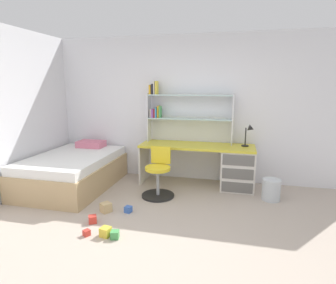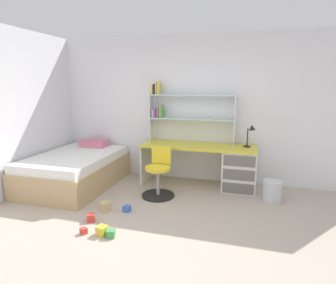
{
  "view_description": "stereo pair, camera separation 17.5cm",
  "coord_description": "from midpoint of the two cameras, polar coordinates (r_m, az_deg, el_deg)",
  "views": [
    {
      "loc": [
        0.77,
        -2.81,
        1.75
      ],
      "look_at": [
        -0.22,
        1.29,
        0.89
      ],
      "focal_mm": 30.16,
      "sensor_mm": 36.0,
      "label": 1
    },
    {
      "loc": [
        0.94,
        -2.77,
        1.75
      ],
      "look_at": [
        -0.22,
        1.29,
        0.89
      ],
      "focal_mm": 30.16,
      "sensor_mm": 36.0,
      "label": 2
    }
  ],
  "objects": [
    {
      "name": "ground_plane",
      "position": [
        3.41,
        -3.21,
        -19.62
      ],
      "size": [
        6.16,
        5.59,
        0.02
      ],
      "primitive_type": "cube",
      "color": "#B2A393"
    },
    {
      "name": "room_shell",
      "position": [
        4.55,
        -14.07,
        5.63
      ],
      "size": [
        6.16,
        5.59,
        2.63
      ],
      "color": "silver",
      "rests_on": "ground_plane"
    },
    {
      "name": "desk",
      "position": [
        4.95,
        10.74,
        -4.52
      ],
      "size": [
        1.97,
        0.62,
        0.72
      ],
      "color": "gold",
      "rests_on": "ground_plane"
    },
    {
      "name": "bookshelf_hutch",
      "position": [
        5.08,
        1.33,
        6.78
      ],
      "size": [
        1.53,
        0.22,
        1.09
      ],
      "color": "silver",
      "rests_on": "desk"
    },
    {
      "name": "desk_lamp",
      "position": [
        4.88,
        15.18,
        1.97
      ],
      "size": [
        0.2,
        0.16,
        0.38
      ],
      "color": "black",
      "rests_on": "desk"
    },
    {
      "name": "swivel_chair",
      "position": [
        4.52,
        -3.08,
        -7.16
      ],
      "size": [
        0.52,
        0.52,
        0.78
      ],
      "color": "black",
      "rests_on": "ground_plane"
    },
    {
      "name": "bed_platform",
      "position": [
        5.21,
        -19.52,
        -5.54
      ],
      "size": [
        1.27,
        1.85,
        0.69
      ],
      "color": "tan",
      "rests_on": "ground_plane"
    },
    {
      "name": "waste_bin",
      "position": [
        4.66,
        19.12,
        -9.1
      ],
      "size": [
        0.28,
        0.28,
        0.33
      ],
      "primitive_type": "cylinder",
      "color": "silver",
      "rests_on": "ground_plane"
    },
    {
      "name": "toy_block_green_0",
      "position": [
        3.51,
        -12.18,
        -17.85
      ],
      "size": [
        0.11,
        0.11,
        0.09
      ],
      "primitive_type": "cube",
      "rotation": [
        0.0,
        0.0,
        0.24
      ],
      "color": "#479E51",
      "rests_on": "ground_plane"
    },
    {
      "name": "toy_block_blue_1",
      "position": [
        4.1,
        -9.29,
        -13.29
      ],
      "size": [
        0.1,
        0.1,
        0.09
      ],
      "primitive_type": "cube",
      "rotation": [
        0.0,
        0.0,
        1.36
      ],
      "color": "#3860B7",
      "rests_on": "ground_plane"
    },
    {
      "name": "toy_block_red_2",
      "position": [
        3.65,
        -17.51,
        -17.1
      ],
      "size": [
        0.1,
        0.1,
        0.07
      ],
      "primitive_type": "cube",
      "rotation": [
        0.0,
        0.0,
        1.07
      ],
      "color": "red",
      "rests_on": "ground_plane"
    },
    {
      "name": "toy_block_yellow_3",
      "position": [
        3.57,
        -13.95,
        -17.22
      ],
      "size": [
        0.13,
        0.13,
        0.11
      ],
      "primitive_type": "cube",
      "rotation": [
        0.0,
        0.0,
        2.95
      ],
      "color": "gold",
      "rests_on": "ground_plane"
    },
    {
      "name": "toy_block_natural_4",
      "position": [
        4.17,
        -13.65,
        -12.74
      ],
      "size": [
        0.18,
        0.18,
        0.13
      ],
      "primitive_type": "cube",
      "rotation": [
        0.0,
        0.0,
        0.98
      ],
      "color": "tan",
      "rests_on": "ground_plane"
    },
    {
      "name": "toy_block_red_5",
      "position": [
        3.92,
        -16.29,
        -14.77
      ],
      "size": [
        0.13,
        0.13,
        0.1
      ],
      "primitive_type": "cube",
      "rotation": [
        0.0,
        0.0,
        2.13
      ],
      "color": "red",
      "rests_on": "ground_plane"
    }
  ]
}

